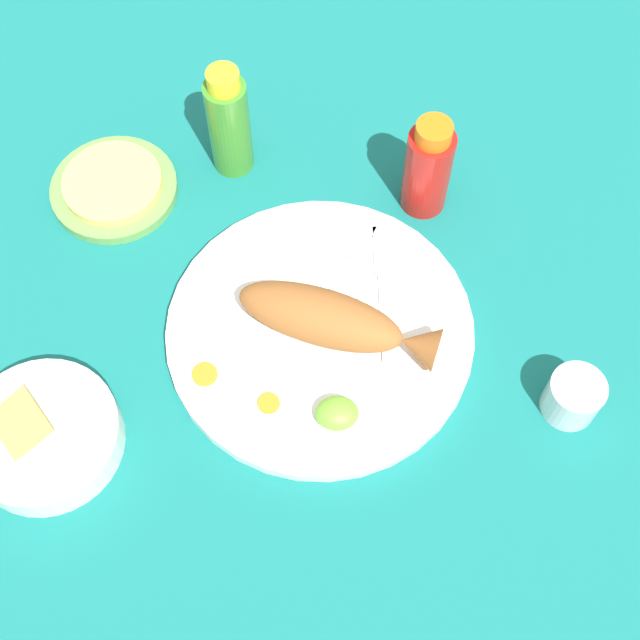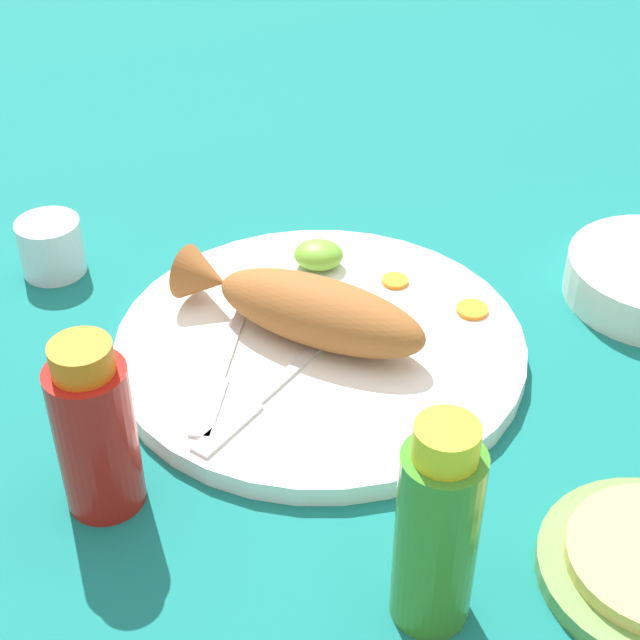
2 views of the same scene
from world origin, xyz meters
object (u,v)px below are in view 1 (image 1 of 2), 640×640
object	(u,v)px
hot_sauce_bottle_green	(229,123)
guacamole_bowl	(43,436)
main_plate	(320,331)
tortilla_plate	(114,189)
fried_fish	(333,320)
hot_sauce_bottle_red	(428,168)
fork_near	(348,264)
fork_far	(382,283)
salt_cup	(572,398)

from	to	relation	value
hot_sauce_bottle_green	guacamole_bowl	size ratio (longest dim) A/B	0.97
main_plate	tortilla_plate	world-z (taller)	main_plate
main_plate	guacamole_bowl	xyz separation A→B (m)	(0.31, 0.12, 0.01)
fried_fish	tortilla_plate	xyz separation A→B (m)	(0.27, -0.23, -0.04)
main_plate	hot_sauce_bottle_red	xyz separation A→B (m)	(-0.14, -0.19, 0.06)
main_plate	fried_fish	distance (m)	0.04
guacamole_bowl	fork_near	bearing A→B (deg)	-149.84
fried_fish	hot_sauce_bottle_green	world-z (taller)	hot_sauce_bottle_green
guacamole_bowl	tortilla_plate	xyz separation A→B (m)	(-0.06, -0.34, -0.02)
fork_far	tortilla_plate	world-z (taller)	fork_far
fork_near	tortilla_plate	xyz separation A→B (m)	(0.29, -0.14, -0.01)
fork_far	guacamole_bowl	xyz separation A→B (m)	(0.39, 0.17, 0.00)
fork_near	tortilla_plate	bearing A→B (deg)	94.20
fork_far	salt_cup	bearing A→B (deg)	-126.90
hot_sauce_bottle_green	tortilla_plate	bearing A→B (deg)	14.75
fork_near	fork_far	world-z (taller)	same
fork_near	hot_sauce_bottle_red	distance (m)	0.15
hot_sauce_bottle_green	tortilla_plate	distance (m)	0.17
guacamole_bowl	fried_fish	bearing A→B (deg)	-160.75
main_plate	guacamole_bowl	bearing A→B (deg)	20.95
main_plate	tortilla_plate	distance (m)	0.34
hot_sauce_bottle_green	tortilla_plate	world-z (taller)	hot_sauce_bottle_green
main_plate	hot_sauce_bottle_red	distance (m)	0.24
fork_near	salt_cup	distance (m)	0.30
fork_near	salt_cup	bearing A→B (deg)	-99.47
hot_sauce_bottle_green	guacamole_bowl	world-z (taller)	hot_sauce_bottle_green
main_plate	hot_sauce_bottle_green	size ratio (longest dim) A/B	2.19
fork_near	hot_sauce_bottle_green	world-z (taller)	hot_sauce_bottle_green
tortilla_plate	main_plate	bearing A→B (deg)	138.89
fried_fish	tortilla_plate	size ratio (longest dim) A/B	1.49
main_plate	tortilla_plate	size ratio (longest dim) A/B	2.22
fork_near	hot_sauce_bottle_red	size ratio (longest dim) A/B	1.15
fork_far	tortilla_plate	xyz separation A→B (m)	(0.33, -0.17, -0.01)
fork_far	guacamole_bowl	size ratio (longest dim) A/B	1.10
hot_sauce_bottle_red	hot_sauce_bottle_green	distance (m)	0.25
main_plate	salt_cup	distance (m)	0.30
main_plate	fork_far	distance (m)	0.10
tortilla_plate	fork_near	bearing A→B (deg)	154.89
fork_near	hot_sauce_bottle_green	xyz separation A→B (m)	(0.14, -0.18, 0.06)
fried_fish	fork_far	size ratio (longest dim) A/B	1.30
guacamole_bowl	tortilla_plate	world-z (taller)	guacamole_bowl
fork_near	guacamole_bowl	world-z (taller)	guacamole_bowl
fork_near	guacamole_bowl	bearing A→B (deg)	149.46
hot_sauce_bottle_green	salt_cup	size ratio (longest dim) A/B	2.63
main_plate	fried_fish	world-z (taller)	fried_fish
fried_fish	hot_sauce_bottle_red	xyz separation A→B (m)	(-0.13, -0.19, 0.02)
guacamole_bowl	tortilla_plate	distance (m)	0.34
fried_fish	fork_near	xyz separation A→B (m)	(-0.02, -0.09, -0.03)
fried_fish	tortilla_plate	bearing A→B (deg)	-19.00
fork_far	hot_sauce_bottle_green	size ratio (longest dim) A/B	1.13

